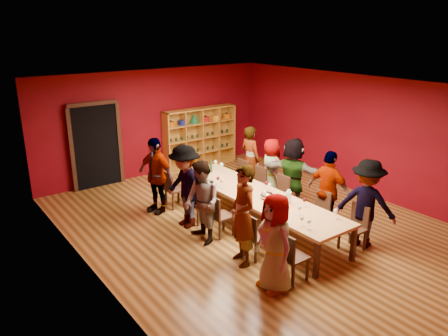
# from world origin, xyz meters

# --- Properties ---
(room_shell) EXTENTS (7.10, 9.10, 3.04)m
(room_shell) POSITION_xyz_m (0.00, 0.00, 1.50)
(room_shell) COLOR brown
(room_shell) RESTS_ON ground
(tasting_table) EXTENTS (1.10, 4.50, 0.75)m
(tasting_table) POSITION_xyz_m (0.00, 0.00, 0.70)
(tasting_table) COLOR tan
(tasting_table) RESTS_ON ground
(doorway) EXTENTS (1.40, 0.17, 2.30)m
(doorway) POSITION_xyz_m (-1.80, 4.43, 1.12)
(doorway) COLOR black
(doorway) RESTS_ON ground
(shelving_unit) EXTENTS (2.40, 0.40, 1.80)m
(shelving_unit) POSITION_xyz_m (1.40, 4.32, 0.98)
(shelving_unit) COLOR #B87D29
(shelving_unit) RESTS_ON ground
(chair_person_left_0) EXTENTS (0.42, 0.42, 0.89)m
(chair_person_left_0) POSITION_xyz_m (-0.91, -1.95, 0.50)
(chair_person_left_0) COLOR black
(chair_person_left_0) RESTS_ON ground
(person_left_0) EXTENTS (0.56, 0.87, 1.67)m
(person_left_0) POSITION_xyz_m (-1.28, -1.95, 0.83)
(person_left_0) COLOR #121833
(person_left_0) RESTS_ON ground
(chair_person_left_1) EXTENTS (0.42, 0.42, 0.89)m
(chair_person_left_1) POSITION_xyz_m (-0.91, -1.01, 0.50)
(chair_person_left_1) COLOR black
(chair_person_left_1) RESTS_ON ground
(person_left_1) EXTENTS (0.65, 0.78, 1.87)m
(person_left_1) POSITION_xyz_m (-1.18, -1.01, 0.94)
(person_left_1) COLOR #4E4D53
(person_left_1) RESTS_ON ground
(chair_person_left_2) EXTENTS (0.42, 0.42, 0.89)m
(chair_person_left_2) POSITION_xyz_m (-0.91, 0.11, 0.50)
(chair_person_left_2) COLOR black
(chair_person_left_2) RESTS_ON ground
(person_left_2) EXTENTS (0.56, 0.87, 1.68)m
(person_left_2) POSITION_xyz_m (-1.32, 0.11, 0.84)
(person_left_2) COLOR #D38D92
(person_left_2) RESTS_ON ground
(chair_person_left_3) EXTENTS (0.42, 0.42, 0.89)m
(chair_person_left_3) POSITION_xyz_m (-0.91, 0.92, 0.50)
(chair_person_left_3) COLOR black
(chair_person_left_3) RESTS_ON ground
(person_left_3) EXTENTS (0.50, 1.18, 1.82)m
(person_left_3) POSITION_xyz_m (-1.20, 0.92, 0.91)
(person_left_3) COLOR #5373AB
(person_left_3) RESTS_ON ground
(chair_person_left_4) EXTENTS (0.42, 0.42, 0.89)m
(chair_person_left_4) POSITION_xyz_m (-0.91, 1.99, 0.50)
(chair_person_left_4) COLOR black
(chair_person_left_4) RESTS_ON ground
(person_left_4) EXTENTS (0.74, 1.13, 1.78)m
(person_left_4) POSITION_xyz_m (-1.33, 1.99, 0.89)
(person_left_4) COLOR #CA8791
(person_left_4) RESTS_ON ground
(chair_person_right_0) EXTENTS (0.42, 0.42, 0.89)m
(chair_person_right_0) POSITION_xyz_m (0.91, -1.88, 0.50)
(chair_person_right_0) COLOR black
(chair_person_right_0) RESTS_ON ground
(person_right_0) EXTENTS (0.89, 1.23, 1.76)m
(person_right_0) POSITION_xyz_m (1.17, -1.88, 0.88)
(person_right_0) COLOR pink
(person_right_0) RESTS_ON ground
(chair_person_right_1) EXTENTS (0.42, 0.42, 0.89)m
(chair_person_right_1) POSITION_xyz_m (0.91, -0.96, 0.50)
(chair_person_right_1) COLOR black
(chair_person_right_1) RESTS_ON ground
(person_right_1) EXTENTS (0.57, 1.05, 1.71)m
(person_right_1) POSITION_xyz_m (1.16, -0.96, 0.86)
(person_right_1) COLOR #4D4C51
(person_right_1) RESTS_ON ground
(chair_person_right_2) EXTENTS (0.42, 0.42, 0.89)m
(chair_person_right_2) POSITION_xyz_m (0.91, 0.23, 0.50)
(chair_person_right_2) COLOR black
(chair_person_right_2) RESTS_ON ground
(person_right_2) EXTENTS (1.07, 1.65, 1.73)m
(person_right_2) POSITION_xyz_m (1.31, 0.23, 0.86)
(person_right_2) COLOR #4B4B50
(person_right_2) RESTS_ON ground
(chair_person_right_3) EXTENTS (0.42, 0.42, 0.89)m
(chair_person_right_3) POSITION_xyz_m (0.91, 1.03, 0.50)
(chair_person_right_3) COLOR black
(chair_person_right_3) RESTS_ON ground
(person_right_3) EXTENTS (0.69, 0.85, 1.54)m
(person_right_3) POSITION_xyz_m (1.35, 1.03, 0.77)
(person_right_3) COLOR silver
(person_right_3) RESTS_ON ground
(chair_person_right_4) EXTENTS (0.42, 0.42, 0.89)m
(chair_person_right_4) POSITION_xyz_m (0.91, 1.72, 0.50)
(chair_person_right_4) COLOR black
(chair_person_right_4) RESTS_ON ground
(person_right_4) EXTENTS (0.50, 0.66, 1.73)m
(person_right_4) POSITION_xyz_m (1.26, 1.72, 0.87)
(person_right_4) COLOR #5D8EC1
(person_right_4) RESTS_ON ground
(wine_glass_0) EXTENTS (0.08, 0.08, 0.20)m
(wine_glass_0) POSITION_xyz_m (-0.11, -0.38, 0.90)
(wine_glass_0) COLOR white
(wine_glass_0) RESTS_ON tasting_table
(wine_glass_1) EXTENTS (0.09, 0.09, 0.21)m
(wine_glass_1) POSITION_xyz_m (-0.36, 0.74, 0.90)
(wine_glass_1) COLOR white
(wine_glass_1) RESTS_ON tasting_table
(wine_glass_2) EXTENTS (0.08, 0.08, 0.19)m
(wine_glass_2) POSITION_xyz_m (-0.34, -1.81, 0.89)
(wine_glass_2) COLOR white
(wine_glass_2) RESTS_ON tasting_table
(wine_glass_3) EXTENTS (0.07, 0.07, 0.18)m
(wine_glass_3) POSITION_xyz_m (-0.31, -0.98, 0.88)
(wine_glass_3) COLOR white
(wine_glass_3) RESTS_ON tasting_table
(wine_glass_4) EXTENTS (0.09, 0.09, 0.22)m
(wine_glass_4) POSITION_xyz_m (0.33, 0.93, 0.91)
(wine_glass_4) COLOR white
(wine_glass_4) RESTS_ON tasting_table
(wine_glass_5) EXTENTS (0.08, 0.08, 0.19)m
(wine_glass_5) POSITION_xyz_m (-0.05, -1.30, 0.89)
(wine_glass_5) COLOR white
(wine_glass_5) RESTS_ON tasting_table
(wine_glass_6) EXTENTS (0.08, 0.08, 0.20)m
(wine_glass_6) POSITION_xyz_m (0.32, 0.05, 0.90)
(wine_glass_6) COLOR white
(wine_glass_6) RESTS_ON tasting_table
(wine_glass_7) EXTENTS (0.07, 0.07, 0.18)m
(wine_glass_7) POSITION_xyz_m (0.34, -0.02, 0.88)
(wine_glass_7) COLOR white
(wine_glass_7) RESTS_ON tasting_table
(wine_glass_8) EXTENTS (0.08, 0.08, 0.21)m
(wine_glass_8) POSITION_xyz_m (0.32, 1.95, 0.90)
(wine_glass_8) COLOR white
(wine_glass_8) RESTS_ON tasting_table
(wine_glass_9) EXTENTS (0.08, 0.08, 0.19)m
(wine_glass_9) POSITION_xyz_m (-0.27, 1.70, 0.89)
(wine_glass_9) COLOR white
(wine_glass_9) RESTS_ON tasting_table
(wine_glass_10) EXTENTS (0.08, 0.08, 0.20)m
(wine_glass_10) POSITION_xyz_m (0.37, -1.80, 0.89)
(wine_glass_10) COLOR white
(wine_glass_10) RESTS_ON tasting_table
(wine_glass_11) EXTENTS (0.08, 0.08, 0.19)m
(wine_glass_11) POSITION_xyz_m (-0.32, 0.96, 0.89)
(wine_glass_11) COLOR white
(wine_glass_11) RESTS_ON tasting_table
(wine_glass_12) EXTENTS (0.09, 0.09, 0.22)m
(wine_glass_12) POSITION_xyz_m (-0.29, -0.81, 0.91)
(wine_glass_12) COLOR white
(wine_glass_12) RESTS_ON tasting_table
(wine_glass_13) EXTENTS (0.09, 0.09, 0.22)m
(wine_glass_13) POSITION_xyz_m (0.28, 1.65, 0.91)
(wine_glass_13) COLOR white
(wine_glass_13) RESTS_ON tasting_table
(wine_glass_14) EXTENTS (0.07, 0.07, 0.18)m
(wine_glass_14) POSITION_xyz_m (-0.35, -1.64, 0.88)
(wine_glass_14) COLOR white
(wine_glass_14) RESTS_ON tasting_table
(wine_glass_15) EXTENTS (0.09, 0.09, 0.21)m
(wine_glass_15) POSITION_xyz_m (-0.31, -0.03, 0.91)
(wine_glass_15) COLOR white
(wine_glass_15) RESTS_ON tasting_table
(wine_glass_16) EXTENTS (0.08, 0.08, 0.19)m
(wine_glass_16) POSITION_xyz_m (-0.31, 1.88, 0.89)
(wine_glass_16) COLOR white
(wine_glass_16) RESTS_ON tasting_table
(wine_glass_17) EXTENTS (0.07, 0.07, 0.18)m
(wine_glass_17) POSITION_xyz_m (0.32, -1.07, 0.88)
(wine_glass_17) COLOR white
(wine_glass_17) RESTS_ON tasting_table
(spittoon_bowl) EXTENTS (0.28, 0.28, 0.16)m
(spittoon_bowl) POSITION_xyz_m (0.01, -0.32, 0.82)
(spittoon_bowl) COLOR #B8BABF
(spittoon_bowl) RESTS_ON tasting_table
(carafe_a) EXTENTS (0.12, 0.12, 0.24)m
(carafe_a) POSITION_xyz_m (-0.20, 0.13, 0.86)
(carafe_a) COLOR white
(carafe_a) RESTS_ON tasting_table
(carafe_b) EXTENTS (0.12, 0.12, 0.29)m
(carafe_b) POSITION_xyz_m (0.20, -0.75, 0.88)
(carafe_b) COLOR white
(carafe_b) RESTS_ON tasting_table
(wine_bottle) EXTENTS (0.09, 0.09, 0.29)m
(wine_bottle) POSITION_xyz_m (0.06, 1.78, 0.86)
(wine_bottle) COLOR #163D1D
(wine_bottle) RESTS_ON tasting_table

